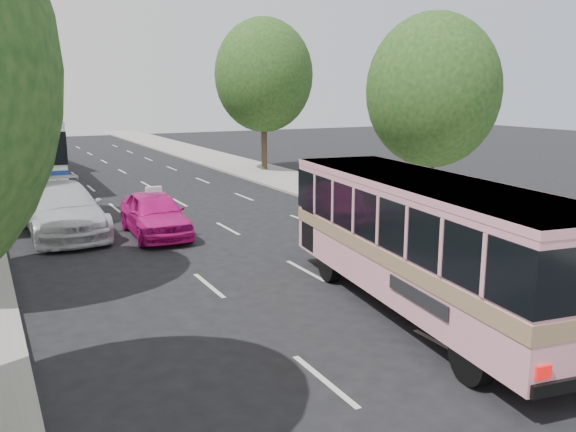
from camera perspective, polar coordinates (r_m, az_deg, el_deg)
ground at (r=13.67m, az=6.08°, el=-10.03°), size 120.00×120.00×0.00m
sidewalk_right at (r=34.65m, az=-0.18°, el=3.48°), size 4.00×90.00×0.12m
tree_right_near at (r=24.34m, az=13.66°, el=11.79°), size 5.10×5.10×7.95m
tree_right_far at (r=38.10m, az=-2.15°, el=13.37°), size 6.00×6.00×9.35m
pink_bus at (r=14.03m, az=12.73°, el=-1.42°), size 3.71×9.96×3.10m
pink_taxi at (r=21.85m, az=-12.36°, el=0.21°), size 1.99×4.65×1.56m
white_pickup at (r=22.99m, az=-20.34°, el=0.58°), size 2.64×6.19×1.78m
tour_coach_front at (r=35.35m, az=-23.05°, el=6.15°), size 2.93×12.08×3.60m
tour_coach_rear at (r=44.75m, az=-23.99°, el=7.08°), size 3.97×12.31×3.62m
taxi_roof_sign at (r=21.70m, az=-12.46°, el=2.46°), size 0.56×0.20×0.18m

